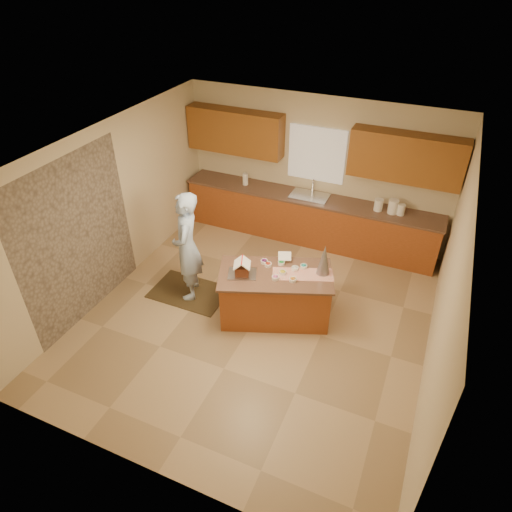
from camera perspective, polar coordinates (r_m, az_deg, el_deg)
name	(u,v)px	position (r m, az deg, el deg)	size (l,w,h in m)	color
floor	(257,317)	(7.11, 0.10, -7.66)	(5.50, 5.50, 0.00)	tan
ceiling	(257,152)	(5.64, 0.13, 12.95)	(5.50, 5.50, 0.00)	silver
wall_back	(316,169)	(8.56, 7.56, 10.80)	(5.50, 5.50, 0.00)	beige
wall_front	(140,394)	(4.53, -14.44, -16.51)	(5.50, 5.50, 0.00)	beige
wall_left	(111,210)	(7.48, -17.84, 5.60)	(5.50, 5.50, 0.00)	beige
wall_right	(447,290)	(5.94, 22.90, -3.98)	(5.50, 5.50, 0.00)	beige
stone_accent	(78,241)	(7.03, -21.54, 1.81)	(2.50, 2.50, 0.00)	gray
window_curtain	(317,154)	(8.42, 7.66, 12.59)	(1.05, 0.03, 1.00)	white
back_counter_base	(308,219)	(8.72, 6.53, 4.62)	(4.80, 0.60, 0.88)	#9B4820
back_counter_top	(309,198)	(8.50, 6.73, 7.29)	(4.85, 0.63, 0.04)	brown
upper_cabinet_left	(235,131)	(8.72, -2.63, 15.40)	(1.85, 0.35, 0.80)	#9A5B21
upper_cabinet_right	(406,158)	(7.95, 18.41, 11.67)	(1.85, 0.35, 0.80)	#9A5B21
sink	(309,198)	(8.50, 6.73, 7.23)	(0.70, 0.45, 0.12)	silver
faucet	(313,186)	(8.58, 7.18, 8.74)	(0.03, 0.03, 0.28)	silver
island_base	(275,296)	(6.89, 2.39, -5.05)	(1.59, 0.80, 0.78)	#9B4820
island_top	(276,275)	(6.63, 2.48, -2.36)	(1.66, 0.87, 0.04)	brown
table_runner	(303,274)	(6.64, 5.92, -2.30)	(0.88, 0.32, 0.01)	#B1250C
baking_tray	(242,274)	(6.60, -1.75, -2.27)	(0.41, 0.30, 0.02)	silver
cookbook	(285,256)	(6.85, 3.64, -0.04)	(0.19, 0.02, 0.16)	white
tinsel_tree	(324,260)	(6.56, 8.57, -0.46)	(0.19, 0.19, 0.49)	#B3B4C0
rug	(189,292)	(7.64, -8.40, -4.52)	(1.24, 0.81, 0.01)	black
boy	(187,247)	(7.07, -8.67, 1.13)	(0.67, 0.44, 1.83)	#A9C5F0
canister_a	(379,205)	(8.22, 15.19, 6.24)	(0.15, 0.15, 0.21)	white
canister_b	(393,207)	(8.19, 16.90, 5.98)	(0.17, 0.17, 0.25)	white
canister_c	(401,210)	(8.20, 17.81, 5.59)	(0.13, 0.13, 0.19)	white
paper_towel	(245,179)	(8.85, -1.35, 9.67)	(0.11, 0.11, 0.23)	white
gingerbread_house	(242,268)	(6.53, -1.76, -1.55)	(0.31, 0.32, 0.25)	#5B3017
candy_bowls	(283,269)	(6.68, 3.40, -1.67)	(0.69, 0.53, 0.05)	orange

